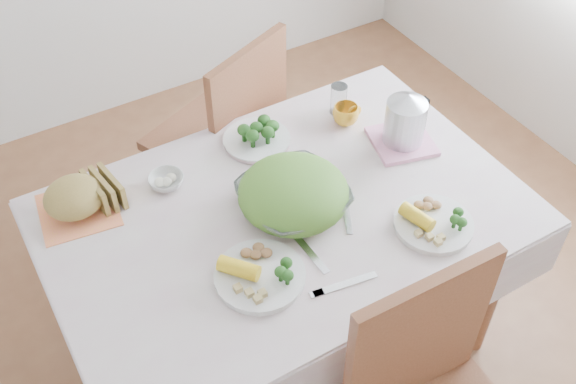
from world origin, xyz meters
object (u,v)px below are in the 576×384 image
chair_far (214,142)px  dinner_plate_right (433,224)px  salad_bowl (293,198)px  yellow_mug (346,115)px  dining_table (286,285)px  electric_kettle (406,116)px  dinner_plate_left (260,276)px

chair_far → dinner_plate_right: chair_far is taller
salad_bowl → yellow_mug: (0.38, 0.27, -0.00)m
dining_table → yellow_mug: (0.41, 0.27, 0.42)m
salad_bowl → electric_kettle: size_ratio=1.69×
dinner_plate_left → electric_kettle: bearing=20.5°
dining_table → yellow_mug: 0.65m
dinner_plate_left → dinner_plate_right: 0.57m
chair_far → dinner_plate_left: bearing=49.9°
yellow_mug → electric_kettle: electric_kettle is taller
chair_far → salad_bowl: chair_far is taller
dining_table → dinner_plate_left: bearing=-136.0°
chair_far → dinner_plate_right: bearing=81.9°
salad_bowl → dinner_plate_right: (0.33, -0.29, -0.03)m
dining_table → dinner_plate_right: 0.61m
dinner_plate_left → dinner_plate_right: same height
dining_table → electric_kettle: electric_kettle is taller
dining_table → dinner_plate_right: bearing=-39.0°
chair_far → salad_bowl: (-0.06, -0.74, 0.34)m
salad_bowl → dinner_plate_right: 0.44m
dining_table → dinner_plate_left: 0.49m
dinner_plate_right → electric_kettle: 0.42m
dinner_plate_left → yellow_mug: 0.77m
chair_far → salad_bowl: 0.82m
dinner_plate_left → dinner_plate_right: bearing=-9.8°
chair_far → electric_kettle: electric_kettle is taller
salad_bowl → dinner_plate_left: (-0.23, -0.20, -0.03)m
dinner_plate_left → electric_kettle: size_ratio=1.36×
dining_table → chair_far: bearing=83.4°
salad_bowl → electric_kettle: electric_kettle is taller
dining_table → salad_bowl: 0.43m
dinner_plate_right → dining_table: bearing=141.0°
chair_far → dining_table: bearing=60.4°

